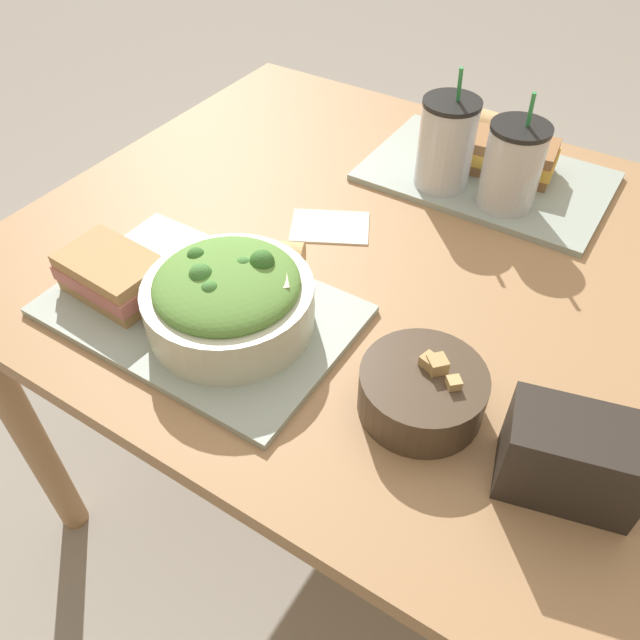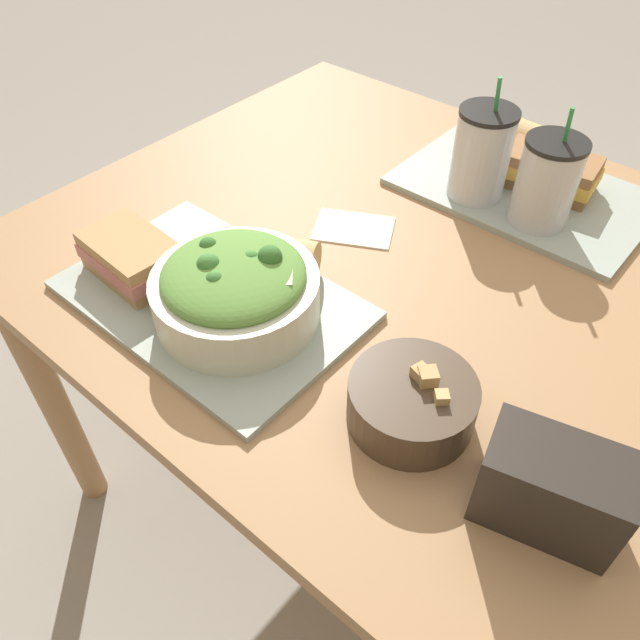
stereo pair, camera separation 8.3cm
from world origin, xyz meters
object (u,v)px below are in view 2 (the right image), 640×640
(baguette_near, at_px, (281,258))
(drink_cup_dark, at_px, (481,157))
(salad_bowl, at_px, (235,289))
(sandwich_near, at_px, (132,257))
(soup_bowl, at_px, (412,401))
(sandwich_far, at_px, (549,171))
(chip_bag, at_px, (552,488))
(napkin_folded, at_px, (354,228))
(baguette_far, at_px, (525,139))
(drink_cup_red, at_px, (546,184))

(baguette_near, bearing_deg, drink_cup_dark, -40.94)
(salad_bowl, height_order, sandwich_near, salad_bowl)
(soup_bowl, bearing_deg, baguette_near, 163.46)
(salad_bowl, distance_m, sandwich_far, 0.63)
(sandwich_far, relative_size, chip_bag, 1.09)
(napkin_folded, bearing_deg, salad_bowl, -87.89)
(baguette_far, relative_size, drink_cup_dark, 0.51)
(sandwich_far, bearing_deg, napkin_folded, -129.26)
(soup_bowl, bearing_deg, drink_cup_dark, 111.77)
(napkin_folded, bearing_deg, drink_cup_red, 42.37)
(sandwich_far, distance_m, napkin_folded, 0.38)
(salad_bowl, relative_size, chip_bag, 1.44)
(napkin_folded, bearing_deg, sandwich_far, 58.01)
(salad_bowl, bearing_deg, drink_cup_dark, 78.89)
(soup_bowl, bearing_deg, baguette_far, 106.11)
(salad_bowl, bearing_deg, baguette_far, 81.76)
(drink_cup_red, bearing_deg, drink_cup_dark, 180.00)
(drink_cup_red, bearing_deg, baguette_far, 123.89)
(baguette_far, bearing_deg, drink_cup_red, -142.86)
(sandwich_near, distance_m, baguette_far, 0.78)
(chip_bag, bearing_deg, drink_cup_red, 102.83)
(soup_bowl, xyz_separation_m, sandwich_near, (-0.48, -0.05, 0.01))
(baguette_far, bearing_deg, napkin_folded, 167.73)
(sandwich_near, xyz_separation_m, drink_cup_red, (0.41, 0.54, 0.04))
(soup_bowl, bearing_deg, chip_bag, -4.54)
(sandwich_far, height_order, baguette_far, baguette_far)
(soup_bowl, relative_size, baguette_far, 1.44)
(sandwich_near, bearing_deg, drink_cup_dark, 65.30)
(sandwich_near, bearing_deg, baguette_near, 42.91)
(sandwich_far, distance_m, baguette_far, 0.12)
(sandwich_far, distance_m, drink_cup_red, 0.12)
(soup_bowl, bearing_deg, napkin_folded, 138.05)
(salad_bowl, relative_size, napkin_folded, 1.46)
(soup_bowl, relative_size, chip_bag, 0.97)
(baguette_near, distance_m, drink_cup_dark, 0.41)
(sandwich_near, distance_m, chip_bag, 0.67)
(napkin_folded, bearing_deg, chip_bag, -30.37)
(chip_bag, bearing_deg, baguette_far, 104.70)
(drink_cup_dark, bearing_deg, salad_bowl, -101.11)
(sandwich_far, height_order, napkin_folded, sandwich_far)
(drink_cup_red, bearing_deg, soup_bowl, -81.80)
(salad_bowl, relative_size, drink_cup_dark, 1.09)
(chip_bag, bearing_deg, salad_bowl, 165.87)
(soup_bowl, bearing_deg, sandwich_near, -173.50)
(drink_cup_red, distance_m, chip_bag, 0.56)
(soup_bowl, distance_m, baguette_near, 0.32)
(sandwich_near, distance_m, sandwich_far, 0.75)
(baguette_near, relative_size, drink_cup_red, 0.64)
(drink_cup_dark, distance_m, napkin_folded, 0.25)
(sandwich_near, relative_size, drink_cup_red, 0.78)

